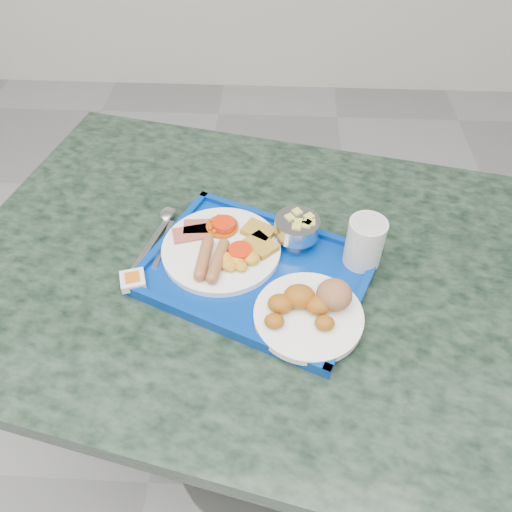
{
  "coord_description": "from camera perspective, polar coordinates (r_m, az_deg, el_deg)",
  "views": [
    {
      "loc": [
        0.33,
        0.17,
        1.49
      ],
      "look_at": [
        0.3,
        0.8,
        0.83
      ],
      "focal_mm": 35.0,
      "sensor_mm": 36.0,
      "label": 1
    }
  ],
  "objects": [
    {
      "name": "table",
      "position": [
        1.12,
        2.13,
        -8.01
      ],
      "size": [
        1.39,
        1.08,
        0.78
      ],
      "rotation": [
        0.0,
        0.0,
        -0.22
      ],
      "color": "slate",
      "rests_on": "floor"
    },
    {
      "name": "tray",
      "position": [
        0.94,
        0.0,
        -1.89
      ],
      "size": [
        0.49,
        0.43,
        0.02
      ],
      "rotation": [
        0.0,
        0.0,
        -0.41
      ],
      "color": "navy",
      "rests_on": "table"
    },
    {
      "name": "main_plate",
      "position": [
        0.96,
        -3.59,
        0.89
      ],
      "size": [
        0.23,
        0.23,
        0.04
      ],
      "rotation": [
        0.0,
        0.0,
        -0.21
      ],
      "color": "white",
      "rests_on": "tray"
    },
    {
      "name": "bread_plate",
      "position": [
        0.86,
        6.34,
        -5.98
      ],
      "size": [
        0.19,
        0.19,
        0.06
      ],
      "rotation": [
        0.0,
        0.0,
        0.23
      ],
      "color": "white",
      "rests_on": "tray"
    },
    {
      "name": "fruit_bowl",
      "position": [
        0.96,
        4.75,
        3.27
      ],
      "size": [
        0.09,
        0.09,
        0.06
      ],
      "color": "silver",
      "rests_on": "tray"
    },
    {
      "name": "juice_cup",
      "position": [
        0.94,
        12.35,
        1.66
      ],
      "size": [
        0.07,
        0.07,
        0.1
      ],
      "color": "silver",
      "rests_on": "tray"
    },
    {
      "name": "spoon",
      "position": [
        1.04,
        -10.27,
        3.88
      ],
      "size": [
        0.04,
        0.17,
        0.01
      ],
      "rotation": [
        0.0,
        0.0,
        -0.09
      ],
      "color": "silver",
      "rests_on": "tray"
    },
    {
      "name": "knife",
      "position": [
        1.01,
        -11.51,
        1.98
      ],
      "size": [
        0.06,
        0.18,
        0.0
      ],
      "primitive_type": "cube",
      "rotation": [
        0.0,
        0.0,
        -0.27
      ],
      "color": "silver",
      "rests_on": "tray"
    },
    {
      "name": "jam_packet",
      "position": [
        0.94,
        -13.9,
        -2.7
      ],
      "size": [
        0.06,
        0.06,
        0.02
      ],
      "rotation": [
        0.0,
        0.0,
        0.31
      ],
      "color": "white",
      "rests_on": "tray"
    }
  ]
}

